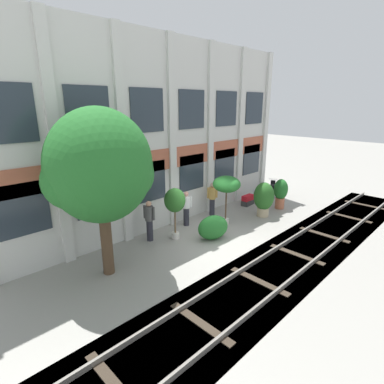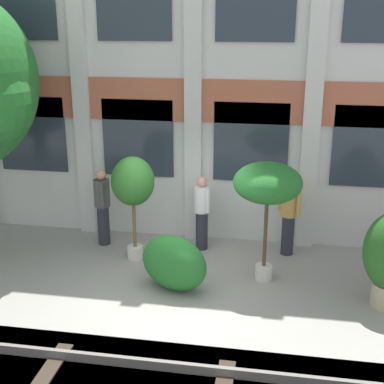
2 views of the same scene
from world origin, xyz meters
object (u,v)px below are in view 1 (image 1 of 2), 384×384
(potted_plant_square_trough, at_px, (248,200))
(potted_plant_tall_urn, at_px, (175,202))
(broadleaf_tree, at_px, (100,169))
(resident_watching_tracks, at_px, (212,198))
(scooter_near_curb, at_px, (273,189))
(resident_near_plants, at_px, (186,207))
(resident_by_doorway, at_px, (149,220))
(potted_plant_glazed_jar, at_px, (281,192))
(potted_plant_stone_basin, at_px, (264,198))
(potted_plant_terracotta_small, at_px, (227,185))
(topiary_hedge, at_px, (213,227))

(potted_plant_square_trough, bearing_deg, potted_plant_tall_urn, -176.02)
(broadleaf_tree, relative_size, resident_watching_tracks, 3.20)
(potted_plant_tall_urn, relative_size, potted_plant_square_trough, 2.49)
(potted_plant_tall_urn, distance_m, scooter_near_curb, 8.20)
(broadleaf_tree, height_order, resident_near_plants, broadleaf_tree)
(potted_plant_square_trough, distance_m, resident_by_doorway, 6.62)
(potted_plant_glazed_jar, bearing_deg, potted_plant_tall_urn, 170.15)
(potted_plant_square_trough, distance_m, resident_watching_tracks, 2.71)
(potted_plant_stone_basin, bearing_deg, broadleaf_tree, 175.04)
(broadleaf_tree, height_order, potted_plant_stone_basin, broadleaf_tree)
(potted_plant_terracotta_small, height_order, topiary_hedge, potted_plant_terracotta_small)
(potted_plant_tall_urn, height_order, potted_plant_square_trough, potted_plant_tall_urn)
(potted_plant_square_trough, relative_size, resident_near_plants, 0.54)
(potted_plant_stone_basin, relative_size, scooter_near_curb, 1.43)
(potted_plant_tall_urn, distance_m, resident_by_doorway, 1.26)
(scooter_near_curb, relative_size, resident_near_plants, 0.74)
(potted_plant_tall_urn, height_order, resident_by_doorway, potted_plant_tall_urn)
(potted_plant_square_trough, distance_m, potted_plant_terracotta_small, 3.57)
(potted_plant_glazed_jar, relative_size, potted_plant_square_trough, 1.84)
(potted_plant_square_trough, xyz_separation_m, scooter_near_curb, (2.39, -0.12, 0.18))
(resident_watching_tracks, bearing_deg, resident_near_plants, -52.19)
(potted_plant_stone_basin, distance_m, topiary_hedge, 3.80)
(broadleaf_tree, distance_m, potted_plant_tall_urn, 3.86)
(potted_plant_glazed_jar, bearing_deg, potted_plant_terracotta_small, 170.68)
(potted_plant_square_trough, relative_size, scooter_near_curb, 0.72)
(resident_watching_tracks, relative_size, resident_near_plants, 1.03)
(potted_plant_stone_basin, bearing_deg, potted_plant_glazed_jar, 0.29)
(resident_watching_tracks, distance_m, topiary_hedge, 2.81)
(broadleaf_tree, bearing_deg, potted_plant_glazed_jar, -4.08)
(potted_plant_tall_urn, height_order, resident_watching_tracks, potted_plant_tall_urn)
(scooter_near_curb, distance_m, resident_near_plants, 6.84)
(potted_plant_tall_urn, bearing_deg, potted_plant_stone_basin, -13.19)
(resident_by_doorway, bearing_deg, topiary_hedge, 118.14)
(potted_plant_glazed_jar, distance_m, topiary_hedge, 5.43)
(resident_by_doorway, bearing_deg, potted_plant_tall_urn, 126.05)
(resident_near_plants, bearing_deg, resident_watching_tracks, 139.83)
(scooter_near_curb, bearing_deg, resident_near_plants, 143.72)
(broadleaf_tree, distance_m, resident_by_doorway, 3.73)
(broadleaf_tree, relative_size, topiary_hedge, 4.07)
(broadleaf_tree, height_order, potted_plant_square_trough, broadleaf_tree)
(resident_by_doorway, bearing_deg, potted_plant_stone_basin, 143.43)
(topiary_hedge, bearing_deg, potted_plant_tall_urn, 132.60)
(scooter_near_curb, distance_m, topiary_hedge, 7.19)
(potted_plant_stone_basin, relative_size, resident_watching_tracks, 1.03)
(broadleaf_tree, height_order, resident_watching_tracks, broadleaf_tree)
(resident_by_doorway, bearing_deg, potted_plant_glazed_jar, 147.10)
(potted_plant_stone_basin, height_order, potted_plant_tall_urn, potted_plant_tall_urn)
(broadleaf_tree, bearing_deg, resident_near_plants, 13.61)
(potted_plant_stone_basin, bearing_deg, topiary_hedge, -179.74)
(potted_plant_stone_basin, distance_m, potted_plant_tall_urn, 5.00)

